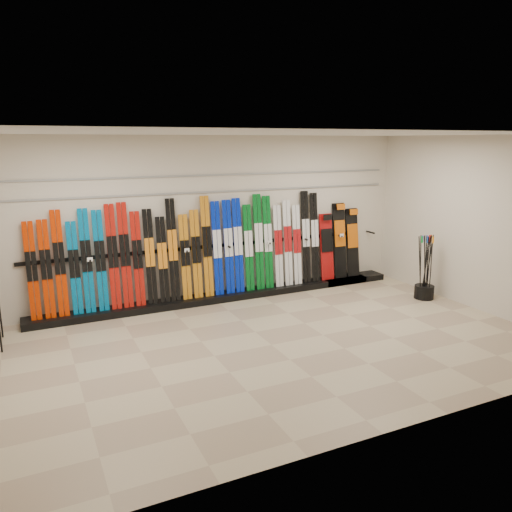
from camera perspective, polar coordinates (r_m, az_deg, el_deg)
name	(u,v)px	position (r m, az deg, el deg)	size (l,w,h in m)	color
floor	(272,345)	(7.38, 1.78, -10.12)	(8.00, 8.00, 0.00)	#9E876D
back_wall	(210,219)	(9.19, -5.27, 4.21)	(8.00, 8.00, 0.00)	beige
right_wall	(479,224)	(9.43, 24.11, 3.35)	(5.00, 5.00, 0.00)	beige
ceiling	(273,133)	(6.79, 1.97, 13.85)	(8.00, 8.00, 0.00)	silver
ski_rack_base	(227,296)	(9.40, -3.33, -4.58)	(8.00, 0.40, 0.12)	black
skis	(192,252)	(9.00, -7.36, 0.47)	(5.38, 0.23, 1.82)	#BF2800
snowboards	(340,243)	(10.45, 9.54, 1.46)	(0.93, 0.24, 1.54)	#990C0C
pole_bin	(424,292)	(9.93, 18.65, -3.91)	(0.36, 0.36, 0.25)	black
ski_poles	(426,267)	(9.81, 18.82, -1.18)	(0.37, 0.30, 1.18)	black
slatwall_rail_0	(210,192)	(9.11, -5.29, 7.31)	(7.60, 0.02, 0.03)	gray
slatwall_rail_1	(210,175)	(9.08, -5.33, 9.19)	(7.60, 0.02, 0.03)	gray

